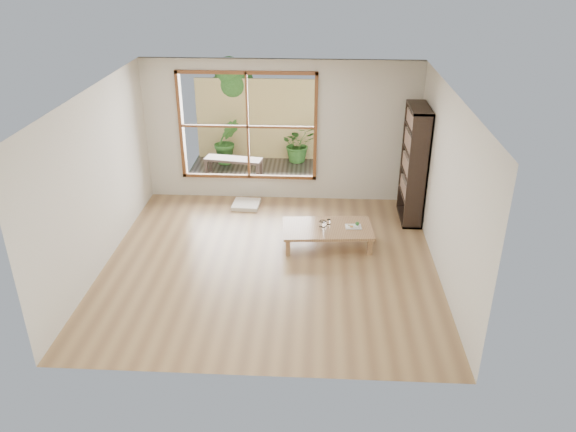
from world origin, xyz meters
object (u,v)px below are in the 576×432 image
at_px(garden_bench, 233,161).
at_px(low_table, 327,229).
at_px(food_tray, 354,226).
at_px(bookshelf, 414,165).

bearing_deg(garden_bench, low_table, -47.02).
distance_m(low_table, food_tray, 0.43).
bearing_deg(low_table, bookshelf, 31.76).
xyz_separation_m(bookshelf, food_tray, (-1.03, -1.03, -0.68)).
distance_m(low_table, garden_bench, 3.43).
bearing_deg(bookshelf, garden_bench, 152.23).
distance_m(bookshelf, food_tray, 1.60).
relative_size(low_table, bookshelf, 0.73).
bearing_deg(bookshelf, food_tray, -135.07).
relative_size(food_tray, garden_bench, 0.21).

